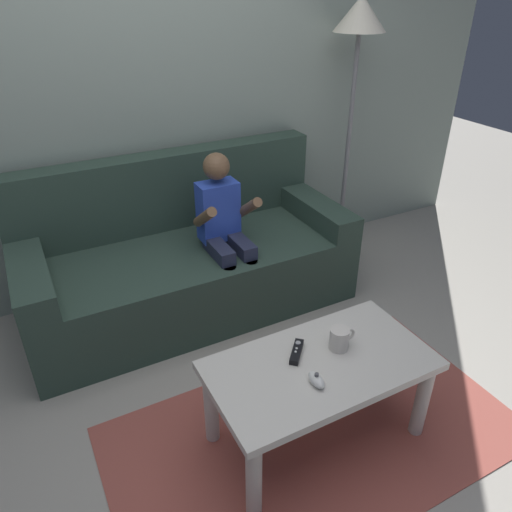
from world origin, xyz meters
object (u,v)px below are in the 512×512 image
object	(u,v)px
coffee_table	(320,376)
coffee_mug	(340,339)
couch	(187,259)
person_seated_on_couch	(225,228)
game_remote_black_near_edge	(296,351)
nunchuk_white	(316,380)
floor_lamp	(359,36)

from	to	relation	value
coffee_table	coffee_mug	world-z (taller)	coffee_mug
couch	person_seated_on_couch	world-z (taller)	person_seated_on_couch
game_remote_black_near_edge	coffee_mug	xyz separation A→B (m)	(0.18, -0.05, 0.04)
game_remote_black_near_edge	nunchuk_white	world-z (taller)	nunchuk_white
game_remote_black_near_edge	floor_lamp	xyz separation A→B (m)	(1.18, 1.27, 1.01)
coffee_table	coffee_mug	size ratio (longest dim) A/B	7.70
nunchuk_white	coffee_mug	distance (m)	0.24
coffee_mug	floor_lamp	bearing A→B (deg)	52.70
game_remote_black_near_edge	nunchuk_white	xyz separation A→B (m)	(-0.02, -0.18, 0.01)
coffee_mug	floor_lamp	size ratio (longest dim) A/B	0.07
person_seated_on_couch	coffee_mug	size ratio (longest dim) A/B	8.04
floor_lamp	person_seated_on_couch	bearing A→B (deg)	-163.20
couch	coffee_mug	world-z (taller)	couch
person_seated_on_couch	couch	bearing A→B (deg)	134.03
coffee_table	coffee_mug	distance (m)	0.17
nunchuk_white	floor_lamp	xyz separation A→B (m)	(1.21, 1.45, 1.00)
floor_lamp	game_remote_black_near_edge	bearing A→B (deg)	-132.94
couch	person_seated_on_couch	size ratio (longest dim) A/B	1.97
person_seated_on_couch	nunchuk_white	xyz separation A→B (m)	(-0.14, -1.13, -0.10)
couch	person_seated_on_couch	distance (m)	0.35
game_remote_black_near_edge	floor_lamp	distance (m)	2.01
nunchuk_white	couch	bearing A→B (deg)	91.45
person_seated_on_couch	coffee_mug	distance (m)	1.01
coffee_table	person_seated_on_couch	bearing A→B (deg)	86.78
coffee_table	floor_lamp	world-z (taller)	floor_lamp
person_seated_on_couch	floor_lamp	bearing A→B (deg)	16.80
game_remote_black_near_edge	coffee_mug	bearing A→B (deg)	-16.11
person_seated_on_couch	coffee_table	xyz separation A→B (m)	(-0.06, -1.04, -0.19)
coffee_table	game_remote_black_near_edge	size ratio (longest dim) A/B	7.10
coffee_table	game_remote_black_near_edge	xyz separation A→B (m)	(-0.06, 0.09, 0.09)
person_seated_on_couch	game_remote_black_near_edge	size ratio (longest dim) A/B	7.41
coffee_table	nunchuk_white	bearing A→B (deg)	-133.22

